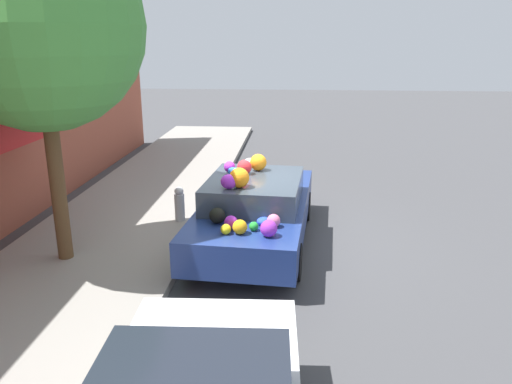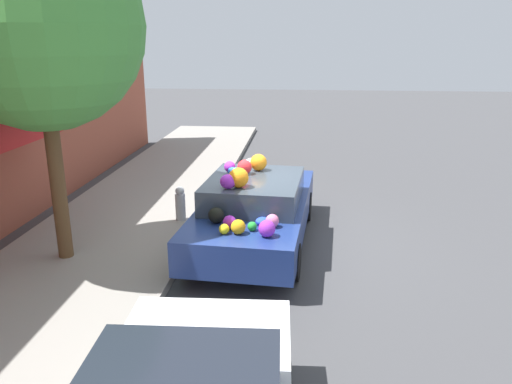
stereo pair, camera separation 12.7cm
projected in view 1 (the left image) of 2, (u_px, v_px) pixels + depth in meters
The scene contains 5 objects.
ground_plane at pixel (254, 242), 9.33m from camera, with size 60.00×60.00×0.00m, color #424244.
sidewalk_curb at pixel (113, 234), 9.51m from camera, with size 24.00×3.20×0.15m.
street_tree at pixel (38, 26), 7.28m from camera, with size 3.11×3.11×5.24m.
fire_hydrant at pixel (180, 204), 9.96m from camera, with size 0.20×0.20×0.70m.
art_car at pixel (255, 208), 9.09m from camera, with size 4.59×2.14×1.63m.
Camera 1 is at (-8.62, -0.73, 3.63)m, focal length 35.00 mm.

